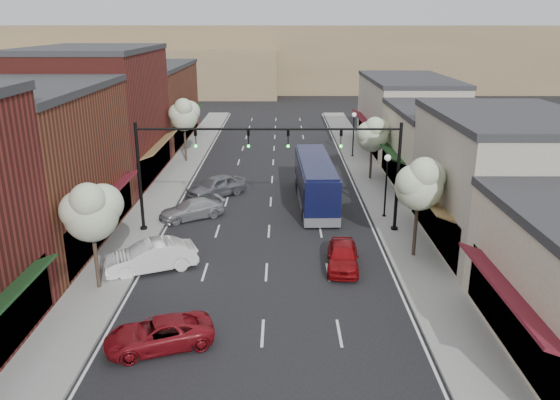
{
  "coord_description": "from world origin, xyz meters",
  "views": [
    {
      "loc": [
        0.82,
        -24.5,
        12.74
      ],
      "look_at": [
        0.71,
        7.71,
        2.2
      ],
      "focal_mm": 35.0,
      "sensor_mm": 36.0,
      "label": 1
    }
  ],
  "objects_px": {
    "lamp_post_near": "(387,176)",
    "red_hatchback": "(343,256)",
    "coach_bus": "(315,181)",
    "tree_left_far": "(184,114)",
    "parked_car_d": "(216,186)",
    "tree_left_near": "(91,210)",
    "parked_car_a": "(159,334)",
    "parked_car_b": "(151,257)",
    "parked_car_c": "(191,209)",
    "lamp_post_far": "(354,127)",
    "signal_mast_right": "(360,161)",
    "signal_mast_left": "(177,161)",
    "tree_right_far": "(373,133)",
    "tree_right_near": "(420,182)"
  },
  "relations": [
    {
      "from": "lamp_post_near",
      "to": "red_hatchback",
      "type": "height_order",
      "value": "lamp_post_near"
    },
    {
      "from": "lamp_post_far",
      "to": "signal_mast_right",
      "type": "bearing_deg",
      "value": -96.22
    },
    {
      "from": "tree_right_far",
      "to": "parked_car_d",
      "type": "height_order",
      "value": "tree_right_far"
    },
    {
      "from": "tree_left_near",
      "to": "coach_bus",
      "type": "relative_size",
      "value": 0.52
    },
    {
      "from": "signal_mast_left",
      "to": "tree_right_near",
      "type": "bearing_deg",
      "value": -16.19
    },
    {
      "from": "parked_car_b",
      "to": "parked_car_d",
      "type": "relative_size",
      "value": 1.02
    },
    {
      "from": "red_hatchback",
      "to": "parked_car_d",
      "type": "xyz_separation_m",
      "value": [
        -8.32,
        12.75,
        0.11
      ]
    },
    {
      "from": "parked_car_a",
      "to": "parked_car_b",
      "type": "xyz_separation_m",
      "value": [
        -2.0,
        7.29,
        0.19
      ]
    },
    {
      "from": "tree_left_far",
      "to": "parked_car_d",
      "type": "bearing_deg",
      "value": -69.12
    },
    {
      "from": "tree_right_near",
      "to": "signal_mast_left",
      "type": "bearing_deg",
      "value": 163.81
    },
    {
      "from": "red_hatchback",
      "to": "parked_car_c",
      "type": "relative_size",
      "value": 0.93
    },
    {
      "from": "tree_left_near",
      "to": "parked_car_c",
      "type": "distance_m",
      "value": 11.42
    },
    {
      "from": "parked_car_a",
      "to": "parked_car_c",
      "type": "relative_size",
      "value": 0.99
    },
    {
      "from": "parked_car_b",
      "to": "parked_car_d",
      "type": "xyz_separation_m",
      "value": [
        2.0,
        13.09,
        0.01
      ]
    },
    {
      "from": "parked_car_b",
      "to": "red_hatchback",
      "type": "bearing_deg",
      "value": 68.91
    },
    {
      "from": "signal_mast_right",
      "to": "lamp_post_near",
      "type": "height_order",
      "value": "signal_mast_right"
    },
    {
      "from": "tree_left_far",
      "to": "coach_bus",
      "type": "distance_m",
      "value": 17.12
    },
    {
      "from": "parked_car_b",
      "to": "parked_car_a",
      "type": "bearing_deg",
      "value": -7.68
    },
    {
      "from": "tree_left_far",
      "to": "parked_car_a",
      "type": "distance_m",
      "value": 31.52
    },
    {
      "from": "parked_car_c",
      "to": "parked_car_d",
      "type": "bearing_deg",
      "value": 137.24
    },
    {
      "from": "tree_left_near",
      "to": "tree_left_far",
      "type": "xyz_separation_m",
      "value": [
        -0.0,
        26.0,
        0.38
      ]
    },
    {
      "from": "lamp_post_far",
      "to": "parked_car_b",
      "type": "bearing_deg",
      "value": -118.51
    },
    {
      "from": "tree_right_near",
      "to": "coach_bus",
      "type": "distance_m",
      "value": 11.25
    },
    {
      "from": "parked_car_a",
      "to": "red_hatchback",
      "type": "bearing_deg",
      "value": 113.49
    },
    {
      "from": "lamp_post_far",
      "to": "parked_car_c",
      "type": "relative_size",
      "value": 1.0
    },
    {
      "from": "signal_mast_left",
      "to": "parked_car_b",
      "type": "xyz_separation_m",
      "value": [
        -0.58,
        -5.77,
        -3.82
      ]
    },
    {
      "from": "coach_bus",
      "to": "signal_mast_left",
      "type": "bearing_deg",
      "value": -149.63
    },
    {
      "from": "tree_right_near",
      "to": "tree_left_near",
      "type": "bearing_deg",
      "value": -166.45
    },
    {
      "from": "red_hatchback",
      "to": "coach_bus",
      "type": "bearing_deg",
      "value": 99.62
    },
    {
      "from": "tree_right_far",
      "to": "parked_car_a",
      "type": "relative_size",
      "value": 1.22
    },
    {
      "from": "parked_car_b",
      "to": "parked_car_c",
      "type": "relative_size",
      "value": 1.09
    },
    {
      "from": "lamp_post_near",
      "to": "parked_car_d",
      "type": "height_order",
      "value": "lamp_post_near"
    },
    {
      "from": "tree_right_far",
      "to": "red_hatchback",
      "type": "bearing_deg",
      "value": -103.68
    },
    {
      "from": "red_hatchback",
      "to": "lamp_post_near",
      "type": "bearing_deg",
      "value": 70.23
    },
    {
      "from": "signal_mast_right",
      "to": "signal_mast_left",
      "type": "bearing_deg",
      "value": 180.0
    },
    {
      "from": "lamp_post_near",
      "to": "parked_car_a",
      "type": "height_order",
      "value": "lamp_post_near"
    },
    {
      "from": "signal_mast_right",
      "to": "parked_car_a",
      "type": "bearing_deg",
      "value": -126.94
    },
    {
      "from": "coach_bus",
      "to": "parked_car_a",
      "type": "height_order",
      "value": "coach_bus"
    },
    {
      "from": "tree_left_near",
      "to": "lamp_post_far",
      "type": "distance_m",
      "value": 32.35
    },
    {
      "from": "coach_bus",
      "to": "parked_car_a",
      "type": "xyz_separation_m",
      "value": [
        -7.46,
        -18.66,
        -1.12
      ]
    },
    {
      "from": "signal_mast_left",
      "to": "tree_left_far",
      "type": "bearing_deg",
      "value": 98.35
    },
    {
      "from": "tree_left_near",
      "to": "parked_car_d",
      "type": "xyz_separation_m",
      "value": [
        4.05,
        15.38,
        -3.4
      ]
    },
    {
      "from": "tree_left_far",
      "to": "parked_car_d",
      "type": "height_order",
      "value": "tree_left_far"
    },
    {
      "from": "parked_car_c",
      "to": "tree_right_near",
      "type": "bearing_deg",
      "value": 34.59
    },
    {
      "from": "lamp_post_far",
      "to": "parked_car_c",
      "type": "height_order",
      "value": "lamp_post_far"
    },
    {
      "from": "tree_right_near",
      "to": "coach_bus",
      "type": "xyz_separation_m",
      "value": [
        -5.09,
        9.66,
        -2.71
      ]
    },
    {
      "from": "coach_bus",
      "to": "red_hatchback",
      "type": "xyz_separation_m",
      "value": [
        0.86,
        -11.03,
        -1.03
      ]
    },
    {
      "from": "coach_bus",
      "to": "tree_left_far",
      "type": "bearing_deg",
      "value": 131.11
    },
    {
      "from": "tree_left_far",
      "to": "parked_car_a",
      "type": "xyz_separation_m",
      "value": [
        4.05,
        -31.0,
        -3.99
      ]
    },
    {
      "from": "tree_right_far",
      "to": "lamp_post_far",
      "type": "xyz_separation_m",
      "value": [
        -0.55,
        8.06,
        -0.99
      ]
    }
  ]
}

